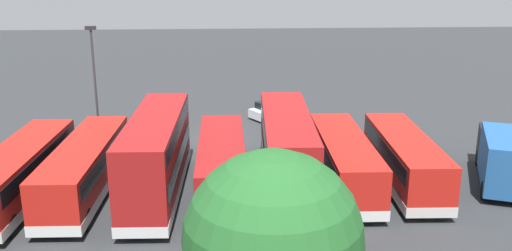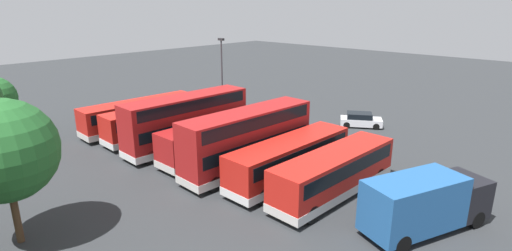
% 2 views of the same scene
% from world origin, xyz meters
% --- Properties ---
extents(ground_plane, '(140.00, 140.00, 0.00)m').
position_xyz_m(ground_plane, '(0.00, 0.00, 0.00)').
color(ground_plane, '#2D3033').
extents(bus_single_deck_near_end, '(2.98, 10.47, 2.95)m').
position_xyz_m(bus_single_deck_near_end, '(-10.81, 9.40, 1.62)').
color(bus_single_deck_near_end, red).
rests_on(bus_single_deck_near_end, ground).
extents(bus_single_deck_second, '(2.82, 10.78, 2.95)m').
position_xyz_m(bus_single_deck_second, '(-7.24, 9.46, 1.62)').
color(bus_single_deck_second, red).
rests_on(bus_single_deck_second, ground).
extents(bus_double_decker_third, '(3.06, 11.27, 4.55)m').
position_xyz_m(bus_double_decker_third, '(-3.84, 10.11, 2.45)').
color(bus_double_decker_third, '#A51919').
rests_on(bus_double_decker_third, ground).
extents(bus_single_deck_fourth, '(2.64, 11.02, 2.95)m').
position_xyz_m(bus_single_deck_fourth, '(-0.21, 9.59, 1.62)').
color(bus_single_deck_fourth, '#A51919').
rests_on(bus_single_deck_fourth, ground).
extents(bus_double_decker_fifth, '(2.96, 11.56, 4.55)m').
position_xyz_m(bus_double_decker_fifth, '(3.35, 10.13, 2.45)').
color(bus_double_decker_fifth, '#A51919').
rests_on(bus_double_decker_fifth, ground).
extents(bus_single_deck_sixth, '(2.96, 11.70, 2.95)m').
position_xyz_m(bus_single_deck_sixth, '(7.38, 9.70, 1.62)').
color(bus_single_deck_sixth, red).
rests_on(bus_single_deck_sixth, ground).
extents(bus_single_deck_seventh, '(3.11, 11.62, 2.95)m').
position_xyz_m(bus_single_deck_seventh, '(10.72, 10.20, 1.62)').
color(bus_single_deck_seventh, red).
rests_on(bus_single_deck_seventh, ground).
extents(box_truck_blue, '(5.07, 7.89, 3.20)m').
position_xyz_m(box_truck_blue, '(-16.63, 9.66, 1.71)').
color(box_truck_blue, '#235999').
rests_on(box_truck_blue, ground).
extents(car_hatchback_silver, '(4.38, 3.68, 1.43)m').
position_xyz_m(car_hatchback_silver, '(-4.53, -5.47, 0.70)').
color(car_hatchback_silver, silver).
rests_on(car_hatchback_silver, ground).
extents(lamp_post_tall, '(0.70, 0.30, 8.49)m').
position_xyz_m(lamp_post_tall, '(8.35, 1.51, 4.94)').
color(lamp_post_tall, '#38383D').
rests_on(lamp_post_tall, ground).
extents(tree_leftmost, '(5.16, 5.16, 7.65)m').
position_xyz_m(tree_leftmost, '(-1.71, 25.06, 5.06)').
color(tree_leftmost, '#4C3823').
rests_on(tree_leftmost, ground).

